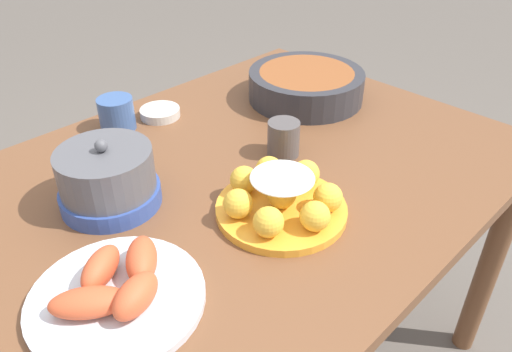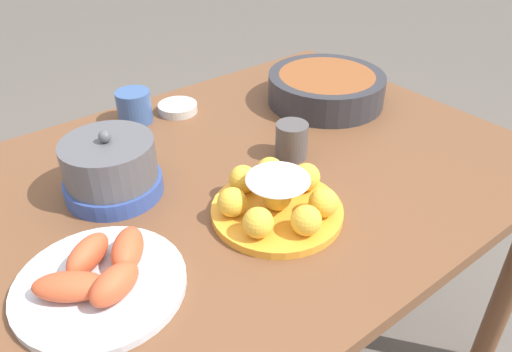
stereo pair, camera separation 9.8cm
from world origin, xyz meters
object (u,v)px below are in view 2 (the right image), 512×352
(seafood_platter, at_px, (101,277))
(warming_pot, at_px, (111,169))
(cake_plate, at_px, (277,200))
(sauce_bowl, at_px, (178,108))
(cup_near, at_px, (292,140))
(cup_far, at_px, (134,107))
(serving_bowl, at_px, (326,87))
(dining_table, at_px, (238,209))

(seafood_platter, height_order, warming_pot, warming_pot)
(cake_plate, bearing_deg, sauce_bowl, 81.17)
(warming_pot, bearing_deg, seafood_platter, -119.58)
(cup_near, height_order, cup_far, same)
(serving_bowl, relative_size, seafood_platter, 1.13)
(sauce_bowl, relative_size, warming_pot, 0.52)
(cake_plate, xyz_separation_m, warming_pot, (-0.21, 0.25, 0.02))
(dining_table, relative_size, cup_far, 14.96)
(cup_far, distance_m, warming_pot, 0.31)
(serving_bowl, xyz_separation_m, seafood_platter, (-0.75, -0.26, -0.02))
(serving_bowl, height_order, cup_near, same)
(cup_near, bearing_deg, dining_table, 172.19)
(serving_bowl, height_order, cup_far, cup_far)
(dining_table, distance_m, warming_pot, 0.30)
(cake_plate, relative_size, sauce_bowl, 2.47)
(cup_near, relative_size, warming_pot, 0.41)
(cup_near, distance_m, warming_pot, 0.39)
(dining_table, height_order, sauce_bowl, sauce_bowl)
(dining_table, relative_size, seafood_platter, 4.68)
(serving_bowl, relative_size, cup_near, 3.86)
(sauce_bowl, xyz_separation_m, seafood_platter, (-0.41, -0.45, 0.01))
(cake_plate, relative_size, seafood_platter, 0.92)
(dining_table, xyz_separation_m, seafood_platter, (-0.36, -0.13, 0.12))
(cake_plate, height_order, warming_pot, warming_pot)
(cup_far, bearing_deg, dining_table, -80.31)
(sauce_bowl, relative_size, cup_near, 1.27)
(serving_bowl, relative_size, warming_pot, 1.60)
(seafood_platter, distance_m, cup_far, 0.56)
(cup_near, bearing_deg, sauce_bowl, 103.89)
(serving_bowl, bearing_deg, cake_plate, -145.18)
(dining_table, height_order, cake_plate, cake_plate)
(dining_table, distance_m, cup_near, 0.19)
(cup_far, bearing_deg, seafood_platter, -122.42)
(serving_bowl, relative_size, cup_far, 3.63)
(sauce_bowl, bearing_deg, seafood_platter, -132.12)
(dining_table, bearing_deg, serving_bowl, 18.54)
(serving_bowl, distance_m, sauce_bowl, 0.39)
(serving_bowl, height_order, sauce_bowl, serving_bowl)
(cake_plate, xyz_separation_m, serving_bowl, (0.42, 0.29, 0.01))
(dining_table, distance_m, cup_far, 0.38)
(cup_near, xyz_separation_m, warming_pot, (-0.37, 0.11, 0.02))
(seafood_platter, relative_size, cup_far, 3.20)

